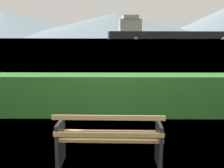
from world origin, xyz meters
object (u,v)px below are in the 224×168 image
(fishing_boat_near, at_px, (136,38))
(tender_far, at_px, (224,39))
(park_bench, at_px, (109,139))
(cargo_ship_large, at_px, (158,32))

(fishing_boat_near, xyz_separation_m, tender_far, (67.35, -13.44, -0.04))
(park_bench, relative_size, tender_far, 0.28)
(park_bench, height_order, cargo_ship_large, cargo_ship_large)
(cargo_ship_large, xyz_separation_m, tender_far, (41.94, -61.50, -5.80))
(cargo_ship_large, height_order, tender_far, cargo_ship_large)
(park_bench, relative_size, fishing_boat_near, 0.38)
(cargo_ship_large, distance_m, fishing_boat_near, 54.67)
(cargo_ship_large, relative_size, fishing_boat_near, 28.70)
(park_bench, relative_size, cargo_ship_large, 0.01)
(fishing_boat_near, bearing_deg, park_bench, -94.45)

